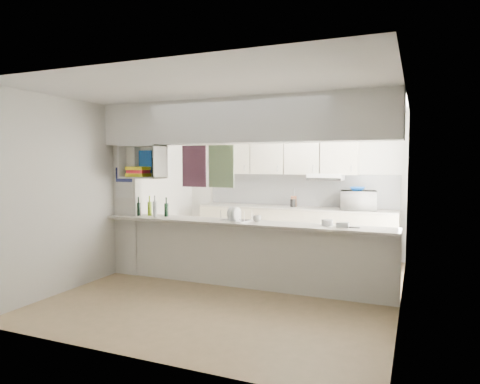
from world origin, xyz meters
The scene contains 16 objects.
floor centered at (0.00, 0.00, 0.00)m, with size 4.80×4.80×0.00m, color #988158.
ceiling centered at (0.00, 0.00, 2.60)m, with size 4.80×4.80×0.00m, color white.
wall_back centered at (0.00, 2.40, 1.30)m, with size 4.20×4.20×0.00m, color silver.
wall_left centered at (-2.10, 0.00, 1.30)m, with size 4.80×4.80×0.00m, color silver.
wall_right centered at (2.10, 0.00, 1.30)m, with size 4.80×4.80×0.00m, color silver.
servery_partition centered at (-0.17, 0.00, 1.66)m, with size 4.20×0.50×2.60m.
cubby_shelf centered at (-1.57, -0.06, 1.71)m, with size 0.65×0.35×0.50m.
kitchen_run centered at (0.16, 2.14, 0.83)m, with size 3.60×0.63×2.24m.
microwave centered at (1.32, 2.11, 1.09)m, with size 0.60×0.40×0.33m, color white.
bowl centered at (1.30, 2.11, 1.28)m, with size 0.27×0.27×0.07m, color #0D3F96.
dish_rack centered at (-0.08, 0.03, 1.00)m, with size 0.43×0.36×0.20m.
cup centered at (0.26, -0.05, 0.98)m, with size 0.11×0.11×0.09m, color white.
wine_bottles centered at (-1.47, 0.02, 1.03)m, with size 0.51×0.14×0.32m.
plastic_tubs centered at (1.28, 0.04, 0.95)m, with size 0.50×0.23×0.08m.
utensil_jar centered at (0.15, 2.15, 0.99)m, with size 0.11×0.11×0.15m, color black.
knife_block centered at (0.16, 2.18, 1.02)m, with size 0.10×0.08×0.20m, color #58321E.
Camera 1 is at (2.26, -5.45, 1.74)m, focal length 32.00 mm.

